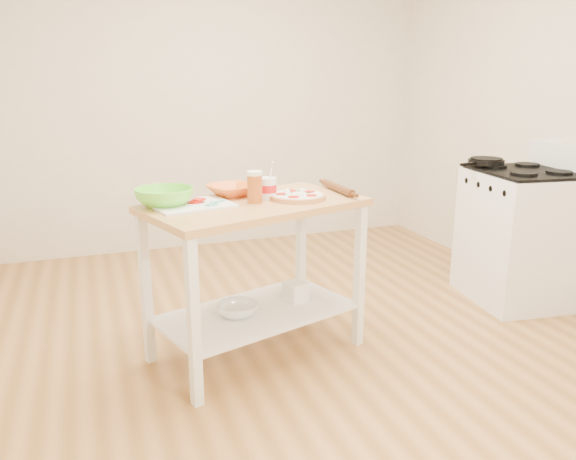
# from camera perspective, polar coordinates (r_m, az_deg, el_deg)

# --- Properties ---
(room_shell) EXTENTS (4.04, 4.54, 2.74)m
(room_shell) POSITION_cam_1_polar(r_m,az_deg,el_deg) (3.13, 1.65, 11.45)
(room_shell) COLOR #B67F43
(room_shell) RESTS_ON ground
(prep_island) EXTENTS (1.31, 0.96, 0.90)m
(prep_island) POSITION_cam_1_polar(r_m,az_deg,el_deg) (3.13, -3.31, -1.64)
(prep_island) COLOR tan
(prep_island) RESTS_ON ground
(gas_stove) EXTENTS (0.69, 0.78, 1.11)m
(gas_stove) POSITION_cam_1_polar(r_m,az_deg,el_deg) (4.29, 22.37, -0.54)
(gas_stove) COLOR white
(gas_stove) RESTS_ON ground
(skillet) EXTENTS (0.39, 0.25, 0.03)m
(skillet) POSITION_cam_1_polar(r_m,az_deg,el_deg) (4.27, 19.43, 6.56)
(skillet) COLOR black
(skillet) RESTS_ON gas_stove
(pizza) EXTENTS (0.32, 0.32, 0.05)m
(pizza) POSITION_cam_1_polar(r_m,az_deg,el_deg) (3.15, 0.93, 3.49)
(pizza) COLOR tan
(pizza) RESTS_ON prep_island
(cutting_board) EXTENTS (0.45, 0.38, 0.04)m
(cutting_board) POSITION_cam_1_polar(r_m,az_deg,el_deg) (3.01, -9.77, 2.56)
(cutting_board) COLOR white
(cutting_board) RESTS_ON prep_island
(spatula) EXTENTS (0.13, 0.12, 0.01)m
(spatula) POSITION_cam_1_polar(r_m,az_deg,el_deg) (2.99, -7.44, 2.74)
(spatula) COLOR #48B79C
(spatula) RESTS_ON cutting_board
(knife) EXTENTS (0.23, 0.18, 0.01)m
(knife) POSITION_cam_1_polar(r_m,az_deg,el_deg) (3.03, -11.47, 2.74)
(knife) COLOR silver
(knife) RESTS_ON cutting_board
(orange_bowl) EXTENTS (0.34, 0.34, 0.07)m
(orange_bowl) POSITION_cam_1_polar(r_m,az_deg,el_deg) (3.24, -5.77, 4.05)
(orange_bowl) COLOR orange
(orange_bowl) RESTS_ON prep_island
(green_bowl) EXTENTS (0.42, 0.42, 0.10)m
(green_bowl) POSITION_cam_1_polar(r_m,az_deg,el_deg) (3.03, -12.44, 3.29)
(green_bowl) COLOR #6FE839
(green_bowl) RESTS_ON prep_island
(beer_pint) EXTENTS (0.09, 0.09, 0.17)m
(beer_pint) POSITION_cam_1_polar(r_m,az_deg,el_deg) (3.04, -3.41, 4.40)
(beer_pint) COLOR #B1541B
(beer_pint) RESTS_ON prep_island
(yogurt_tub) EXTENTS (0.10, 0.10, 0.21)m
(yogurt_tub) POSITION_cam_1_polar(r_m,az_deg,el_deg) (3.14, -2.07, 4.27)
(yogurt_tub) COLOR white
(yogurt_tub) RESTS_ON prep_island
(rolling_pin) EXTENTS (0.05, 0.38, 0.04)m
(rolling_pin) POSITION_cam_1_polar(r_m,az_deg,el_deg) (3.35, 5.06, 4.25)
(rolling_pin) COLOR #5D3115
(rolling_pin) RESTS_ON prep_island
(shelf_glass_bowl) EXTENTS (0.24, 0.24, 0.07)m
(shelf_glass_bowl) POSITION_cam_1_polar(r_m,az_deg,el_deg) (3.19, -5.16, -8.06)
(shelf_glass_bowl) COLOR silver
(shelf_glass_bowl) RESTS_ON prep_island
(shelf_bin) EXTENTS (0.15, 0.15, 0.12)m
(shelf_bin) POSITION_cam_1_polar(r_m,az_deg,el_deg) (3.38, 0.77, -6.27)
(shelf_bin) COLOR white
(shelf_bin) RESTS_ON prep_island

